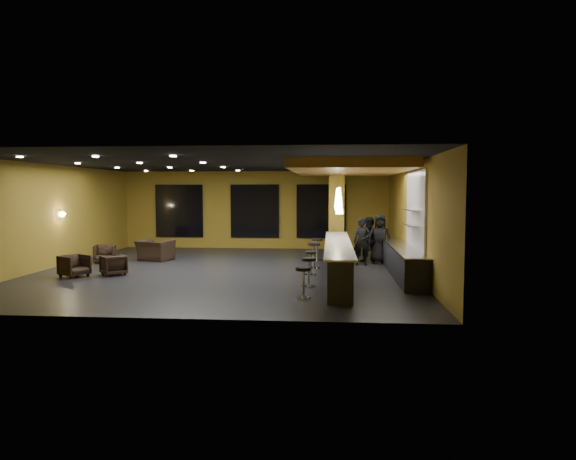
# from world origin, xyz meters

# --- Properties ---
(floor) EXTENTS (12.00, 13.00, 0.10)m
(floor) POSITION_xyz_m (0.00, 0.00, -0.05)
(floor) COLOR black
(floor) RESTS_ON ground
(ceiling) EXTENTS (12.00, 13.00, 0.10)m
(ceiling) POSITION_xyz_m (0.00, 0.00, 3.55)
(ceiling) COLOR black
(wall_back) EXTENTS (12.00, 0.10, 3.50)m
(wall_back) POSITION_xyz_m (0.00, 6.55, 1.75)
(wall_back) COLOR olive
(wall_back) RESTS_ON floor
(wall_front) EXTENTS (12.00, 0.10, 3.50)m
(wall_front) POSITION_xyz_m (0.00, -6.55, 1.75)
(wall_front) COLOR olive
(wall_front) RESTS_ON floor
(wall_left) EXTENTS (0.10, 13.00, 3.50)m
(wall_left) POSITION_xyz_m (-6.05, 0.00, 1.75)
(wall_left) COLOR olive
(wall_left) RESTS_ON floor
(wall_right) EXTENTS (0.10, 13.00, 3.50)m
(wall_right) POSITION_xyz_m (6.05, 0.00, 1.75)
(wall_right) COLOR olive
(wall_right) RESTS_ON floor
(wood_soffit) EXTENTS (3.60, 8.00, 0.28)m
(wood_soffit) POSITION_xyz_m (4.00, 1.00, 3.36)
(wood_soffit) COLOR #A47230
(wood_soffit) RESTS_ON ceiling
(window_left) EXTENTS (2.20, 0.06, 2.40)m
(window_left) POSITION_xyz_m (-3.50, 6.44, 1.70)
(window_left) COLOR black
(window_left) RESTS_ON wall_back
(window_center) EXTENTS (2.20, 0.06, 2.40)m
(window_center) POSITION_xyz_m (0.00, 6.44, 1.70)
(window_center) COLOR black
(window_center) RESTS_ON wall_back
(window_right) EXTENTS (2.20, 0.06, 2.40)m
(window_right) POSITION_xyz_m (3.00, 6.44, 1.70)
(window_right) COLOR black
(window_right) RESTS_ON wall_back
(tile_backsplash) EXTENTS (0.06, 3.20, 2.40)m
(tile_backsplash) POSITION_xyz_m (5.96, -1.00, 2.00)
(tile_backsplash) COLOR white
(tile_backsplash) RESTS_ON wall_right
(bar_counter) EXTENTS (0.60, 8.00, 1.00)m
(bar_counter) POSITION_xyz_m (3.65, -1.00, 0.50)
(bar_counter) COLOR black
(bar_counter) RESTS_ON floor
(bar_top) EXTENTS (0.78, 8.10, 0.05)m
(bar_top) POSITION_xyz_m (3.65, -1.00, 1.02)
(bar_top) COLOR white
(bar_top) RESTS_ON bar_counter
(prep_counter) EXTENTS (0.70, 6.00, 0.86)m
(prep_counter) POSITION_xyz_m (5.65, -0.50, 0.43)
(prep_counter) COLOR black
(prep_counter) RESTS_ON floor
(prep_top) EXTENTS (0.72, 6.00, 0.03)m
(prep_top) POSITION_xyz_m (5.65, -0.50, 0.89)
(prep_top) COLOR silver
(prep_top) RESTS_ON prep_counter
(wall_shelf_lower) EXTENTS (0.30, 1.50, 0.03)m
(wall_shelf_lower) POSITION_xyz_m (5.82, -1.20, 1.60)
(wall_shelf_lower) COLOR silver
(wall_shelf_lower) RESTS_ON wall_right
(wall_shelf_upper) EXTENTS (0.30, 1.50, 0.03)m
(wall_shelf_upper) POSITION_xyz_m (5.82, -1.20, 2.05)
(wall_shelf_upper) COLOR silver
(wall_shelf_upper) RESTS_ON wall_right
(column) EXTENTS (0.60, 0.60, 3.50)m
(column) POSITION_xyz_m (3.65, 3.60, 1.75)
(column) COLOR olive
(column) RESTS_ON floor
(wall_sconce) EXTENTS (0.22, 0.22, 0.22)m
(wall_sconce) POSITION_xyz_m (-5.88, 0.50, 1.80)
(wall_sconce) COLOR #FFE5B2
(wall_sconce) RESTS_ON wall_left
(pendant_0) EXTENTS (0.20, 0.20, 0.70)m
(pendant_0) POSITION_xyz_m (3.65, -3.00, 2.35)
(pendant_0) COLOR white
(pendant_0) RESTS_ON wood_soffit
(pendant_1) EXTENTS (0.20, 0.20, 0.70)m
(pendant_1) POSITION_xyz_m (3.65, -0.50, 2.35)
(pendant_1) COLOR white
(pendant_1) RESTS_ON wood_soffit
(pendant_2) EXTENTS (0.20, 0.20, 0.70)m
(pendant_2) POSITION_xyz_m (3.65, 2.00, 2.35)
(pendant_2) COLOR white
(pendant_2) RESTS_ON wood_soffit
(staff_a) EXTENTS (0.63, 0.44, 1.66)m
(staff_a) POSITION_xyz_m (4.53, 1.51, 0.83)
(staff_a) COLOR black
(staff_a) RESTS_ON floor
(staff_b) EXTENTS (0.98, 0.88, 1.67)m
(staff_b) POSITION_xyz_m (4.85, 2.06, 0.83)
(staff_b) COLOR black
(staff_b) RESTS_ON floor
(staff_c) EXTENTS (0.89, 0.59, 1.78)m
(staff_c) POSITION_xyz_m (5.18, 1.92, 0.89)
(staff_c) COLOR black
(staff_c) RESTS_ON floor
(armchair_a) EXTENTS (0.99, 0.99, 0.67)m
(armchair_a) POSITION_xyz_m (-4.34, -1.71, 0.34)
(armchair_a) COLOR black
(armchair_a) RESTS_ON floor
(armchair_b) EXTENTS (0.96, 0.96, 0.63)m
(armchair_b) POSITION_xyz_m (-3.29, -1.31, 0.31)
(armchair_b) COLOR black
(armchair_b) RESTS_ON floor
(armchair_c) EXTENTS (0.88, 0.90, 0.67)m
(armchair_c) POSITION_xyz_m (-4.75, 1.32, 0.33)
(armchair_c) COLOR black
(armchair_c) RESTS_ON floor
(armchair_d) EXTENTS (1.42, 1.32, 0.76)m
(armchair_d) POSITION_xyz_m (-3.15, 2.12, 0.38)
(armchair_d) COLOR black
(armchair_d) RESTS_ON floor
(bar_stool_0) EXTENTS (0.39, 0.39, 0.77)m
(bar_stool_0) POSITION_xyz_m (2.77, -4.34, 0.49)
(bar_stool_0) COLOR silver
(bar_stool_0) RESTS_ON floor
(bar_stool_1) EXTENTS (0.40, 0.40, 0.80)m
(bar_stool_1) POSITION_xyz_m (2.83, -2.81, 0.51)
(bar_stool_1) COLOR silver
(bar_stool_1) RESTS_ON floor
(bar_stool_2) EXTENTS (0.38, 0.38, 0.75)m
(bar_stool_2) POSITION_xyz_m (2.81, -0.85, 0.48)
(bar_stool_2) COLOR silver
(bar_stool_2) RESTS_ON floor
(bar_stool_3) EXTENTS (0.44, 0.44, 0.87)m
(bar_stool_3) POSITION_xyz_m (2.87, 0.55, 0.56)
(bar_stool_3) COLOR silver
(bar_stool_3) RESTS_ON floor
(bar_stool_4) EXTENTS (0.42, 0.42, 0.84)m
(bar_stool_4) POSITION_xyz_m (2.93, 2.48, 0.53)
(bar_stool_4) COLOR silver
(bar_stool_4) RESTS_ON floor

